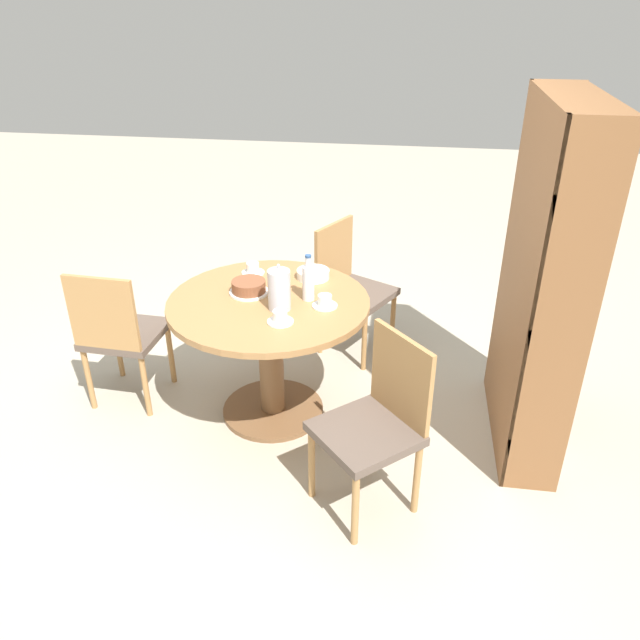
# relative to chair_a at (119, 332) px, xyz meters

# --- Properties ---
(ground_plane) EXTENTS (14.00, 14.00, 0.00)m
(ground_plane) POSITION_rel_chair_a_xyz_m (-0.01, 0.89, -0.48)
(ground_plane) COLOR #B2A893
(dining_table) EXTENTS (1.11, 1.11, 0.75)m
(dining_table) POSITION_rel_chair_a_xyz_m (-0.01, 0.89, 0.07)
(dining_table) COLOR brown
(dining_table) RESTS_ON ground_plane
(chair_a) EXTENTS (0.44, 0.44, 0.89)m
(chair_a) POSITION_rel_chair_a_xyz_m (0.00, 0.00, 0.00)
(chair_a) COLOR #A87A47
(chair_a) RESTS_ON ground_plane
(chair_b) EXTENTS (0.59, 0.59, 0.89)m
(chair_b) POSITION_rel_chair_a_xyz_m (0.61, 1.53, 0.00)
(chair_b) COLOR #A87A47
(chair_b) RESTS_ON ground_plane
(chair_c) EXTENTS (0.57, 0.57, 0.89)m
(chair_c) POSITION_rel_chair_a_xyz_m (-0.83, 1.26, 0.00)
(chair_c) COLOR #A87A47
(chair_c) RESTS_ON ground_plane
(bookshelf) EXTENTS (0.96, 0.28, 1.84)m
(bookshelf) POSITION_rel_chair_a_xyz_m (-0.05, 2.29, 0.42)
(bookshelf) COLOR brown
(bookshelf) RESTS_ON ground_plane
(coffee_pot) EXTENTS (0.12, 0.12, 0.26)m
(coffee_pot) POSITION_rel_chair_a_xyz_m (0.07, 0.98, 0.39)
(coffee_pot) COLOR silver
(coffee_pot) RESTS_ON dining_table
(water_bottle) EXTENTS (0.07, 0.07, 0.26)m
(water_bottle) POSITION_rel_chair_a_xyz_m (-0.06, 1.11, 0.37)
(water_bottle) COLOR silver
(water_bottle) RESTS_ON dining_table
(cake_main) EXTENTS (0.22, 0.22, 0.07)m
(cake_main) POSITION_rel_chair_a_xyz_m (-0.08, 0.77, 0.30)
(cake_main) COLOR white
(cake_main) RESTS_ON dining_table
(cup_a) EXTENTS (0.14, 0.14, 0.07)m
(cup_a) POSITION_rel_chair_a_xyz_m (0.01, 1.21, 0.30)
(cup_a) COLOR silver
(cup_a) RESTS_ON dining_table
(cup_b) EXTENTS (0.14, 0.14, 0.07)m
(cup_b) POSITION_rel_chair_a_xyz_m (0.22, 1.01, 0.30)
(cup_b) COLOR silver
(cup_b) RESTS_ON dining_table
(cup_c) EXTENTS (0.14, 0.14, 0.07)m
(cup_c) POSITION_rel_chair_a_xyz_m (-0.35, 0.73, 0.30)
(cup_c) COLOR silver
(cup_c) RESTS_ON dining_table
(plate_stack) EXTENTS (0.19, 0.19, 0.05)m
(plate_stack) POSITION_rel_chair_a_xyz_m (-0.33, 1.09, 0.29)
(plate_stack) COLOR white
(plate_stack) RESTS_ON dining_table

